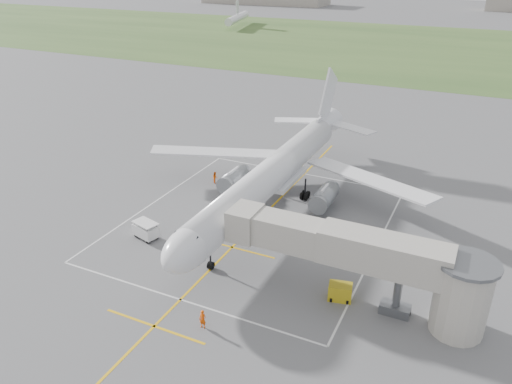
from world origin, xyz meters
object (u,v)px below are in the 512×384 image
at_px(ramp_worker_nose, 203,319).
at_px(ramp_worker_wing, 215,177).
at_px(airliner, 273,174).
at_px(jet_bridge, 374,261).
at_px(gpu_unit, 340,292).
at_px(baggage_cart, 146,230).

bearing_deg(ramp_worker_nose, ramp_worker_wing, 115.94).
relative_size(airliner, ramp_worker_nose, 27.46).
height_order(jet_bridge, gpu_unit, jet_bridge).
bearing_deg(gpu_unit, ramp_worker_nose, -149.03).
bearing_deg(ramp_worker_nose, gpu_unit, 41.28).
distance_m(jet_bridge, ramp_worker_nose, 15.33).
bearing_deg(baggage_cart, gpu_unit, 11.76).
distance_m(airliner, ramp_worker_nose, 23.65).
bearing_deg(ramp_worker_wing, baggage_cart, 134.80).
relative_size(jet_bridge, baggage_cart, 7.42).
bearing_deg(ramp_worker_wing, jet_bridge, -171.18).
xyz_separation_m(airliner, gpu_unit, (13.06, -14.39, -3.61)).
height_order(jet_bridge, ramp_worker_wing, jet_bridge).
bearing_deg(baggage_cart, jet_bridge, 12.42).
bearing_deg(ramp_worker_wing, airliner, -154.57).
distance_m(gpu_unit, ramp_worker_nose, 12.70).
bearing_deg(ramp_worker_nose, airliner, 97.50).
relative_size(baggage_cart, ramp_worker_wing, 1.98).
bearing_deg(jet_bridge, gpu_unit, -177.02).
xyz_separation_m(jet_bridge, baggage_cart, (-25.19, 1.15, -3.74)).
height_order(airliner, ramp_worker_nose, airliner).
height_order(airliner, ramp_worker_wing, airliner).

